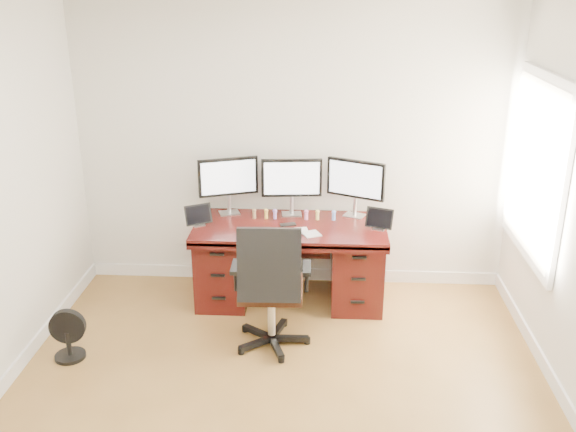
# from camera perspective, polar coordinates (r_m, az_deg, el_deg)

# --- Properties ---
(ground) EXTENTS (4.50, 4.50, 0.00)m
(ground) POSITION_cam_1_polar(r_m,az_deg,el_deg) (4.50, -1.16, -18.38)
(ground) COLOR olive
(ground) RESTS_ON ground
(back_wall) EXTENTS (4.00, 0.10, 2.70)m
(back_wall) POSITION_cam_1_polar(r_m,az_deg,el_deg) (5.93, 0.42, 6.19)
(back_wall) COLOR silver
(back_wall) RESTS_ON ground
(desk) EXTENTS (1.70, 0.80, 0.75)m
(desk) POSITION_cam_1_polar(r_m,az_deg,el_deg) (5.85, 0.19, -3.88)
(desk) COLOR #3E0E0C
(desk) RESTS_ON ground
(office_chair) EXTENTS (0.63, 0.59, 1.10)m
(office_chair) POSITION_cam_1_polar(r_m,az_deg,el_deg) (5.14, -1.52, -8.12)
(office_chair) COLOR black
(office_chair) RESTS_ON ground
(floor_fan) EXTENTS (0.28, 0.24, 0.41)m
(floor_fan) POSITION_cam_1_polar(r_m,az_deg,el_deg) (5.36, -19.00, -10.02)
(floor_fan) COLOR black
(floor_fan) RESTS_ON ground
(monitor_left) EXTENTS (0.53, 0.22, 0.53)m
(monitor_left) POSITION_cam_1_polar(r_m,az_deg,el_deg) (5.88, -5.33, 3.31)
(monitor_left) COLOR silver
(monitor_left) RESTS_ON desk
(monitor_center) EXTENTS (0.55, 0.16, 0.53)m
(monitor_center) POSITION_cam_1_polar(r_m,az_deg,el_deg) (5.82, 0.33, 3.23)
(monitor_center) COLOR silver
(monitor_center) RESTS_ON desk
(monitor_right) EXTENTS (0.51, 0.26, 0.53)m
(monitor_right) POSITION_cam_1_polar(r_m,az_deg,el_deg) (5.82, 6.03, 3.11)
(monitor_right) COLOR silver
(monitor_right) RESTS_ON desk
(tablet_left) EXTENTS (0.24, 0.18, 0.19)m
(tablet_left) POSITION_cam_1_polar(r_m,az_deg,el_deg) (5.70, -7.99, -0.02)
(tablet_left) COLOR silver
(tablet_left) RESTS_ON desk
(tablet_right) EXTENTS (0.25, 0.15, 0.19)m
(tablet_right) POSITION_cam_1_polar(r_m,az_deg,el_deg) (5.62, 8.12, -0.36)
(tablet_right) COLOR silver
(tablet_right) RESTS_ON desk
(keyboard) EXTENTS (0.27, 0.16, 0.01)m
(keyboard) POSITION_cam_1_polar(r_m,az_deg,el_deg) (5.54, 0.48, -1.31)
(keyboard) COLOR silver
(keyboard) RESTS_ON desk
(trackpad) EXTENTS (0.19, 0.19, 0.01)m
(trackpad) POSITION_cam_1_polar(r_m,az_deg,el_deg) (5.48, 2.09, -1.60)
(trackpad) COLOR silver
(trackpad) RESTS_ON desk
(drawing_tablet) EXTENTS (0.25, 0.17, 0.01)m
(drawing_tablet) POSITION_cam_1_polar(r_m,az_deg,el_deg) (5.55, -2.83, -1.32)
(drawing_tablet) COLOR black
(drawing_tablet) RESTS_ON desk
(phone) EXTENTS (0.15, 0.11, 0.01)m
(phone) POSITION_cam_1_polar(r_m,az_deg,el_deg) (5.68, -0.00, -0.76)
(phone) COLOR black
(phone) RESTS_ON desk
(figurine_brown) EXTENTS (0.04, 0.04, 0.10)m
(figurine_brown) POSITION_cam_1_polar(r_m,az_deg,el_deg) (5.83, -3.02, 0.27)
(figurine_brown) COLOR #896949
(figurine_brown) RESTS_ON desk
(figurine_orange) EXTENTS (0.04, 0.04, 0.10)m
(figurine_orange) POSITION_cam_1_polar(r_m,az_deg,el_deg) (5.82, -1.95, 0.25)
(figurine_orange) COLOR #EDB643
(figurine_orange) RESTS_ON desk
(figurine_purple) EXTENTS (0.04, 0.04, 0.10)m
(figurine_purple) POSITION_cam_1_polar(r_m,az_deg,el_deg) (5.81, -1.18, 0.24)
(figurine_purple) COLOR #9C72D0
(figurine_purple) RESTS_ON desk
(figurine_pink) EXTENTS (0.04, 0.04, 0.10)m
(figurine_pink) POSITION_cam_1_polar(r_m,az_deg,el_deg) (5.80, 1.63, 0.18)
(figurine_pink) COLOR pink
(figurine_pink) RESTS_ON desk
(figurine_yellow) EXTENTS (0.04, 0.04, 0.10)m
(figurine_yellow) POSITION_cam_1_polar(r_m,az_deg,el_deg) (5.80, 2.63, 0.16)
(figurine_yellow) COLOR #E4D262
(figurine_yellow) RESTS_ON desk
(figurine_blue) EXTENTS (0.04, 0.04, 0.10)m
(figurine_blue) POSITION_cam_1_polar(r_m,az_deg,el_deg) (5.80, 4.09, 0.13)
(figurine_blue) COLOR #658EE9
(figurine_blue) RESTS_ON desk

